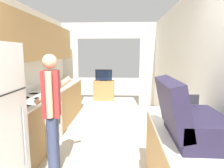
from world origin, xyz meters
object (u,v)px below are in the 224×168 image
book_stack (178,117)px  knife (46,89)px  person (52,112)px  suitcase (188,119)px  tv_cabinet (104,90)px  range_oven (38,120)px  television (104,75)px

book_stack → knife: (-2.17, 1.73, -0.02)m
person → suitcase: (1.48, -0.80, 0.21)m
person → tv_cabinet: 4.40m
tv_cabinet → range_oven: bearing=-103.3°
book_stack → television: 4.78m
television → range_oven: bearing=-103.4°
suitcase → television: bearing=103.5°
television → knife: television is taller
range_oven → television: television is taller
suitcase → knife: suitcase is taller
suitcase → television: size_ratio=1.21×
person → book_stack: bearing=-111.3°
book_stack → knife: size_ratio=0.94×
tv_cabinet → person: bearing=-93.3°
range_oven → book_stack: 2.44m
book_stack → range_oven: bearing=152.0°
book_stack → tv_cabinet: 4.86m
range_oven → tv_cabinet: bearing=76.7°
suitcase → knife: 3.09m
range_oven → person: size_ratio=0.64×
tv_cabinet → television: television is taller
range_oven → person: (0.58, -0.83, 0.41)m
television → knife: 3.01m
range_oven → knife: bearing=95.3°
suitcase → tv_cabinet: suitcase is taller
book_stack → tv_cabinet: size_ratio=0.40×
television → tv_cabinet: bearing=90.0°
knife → range_oven: bearing=-114.8°
range_oven → knife: range_oven is taller
book_stack → knife: book_stack is taller
book_stack → tv_cabinet: book_stack is taller
person → suitcase: 1.70m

